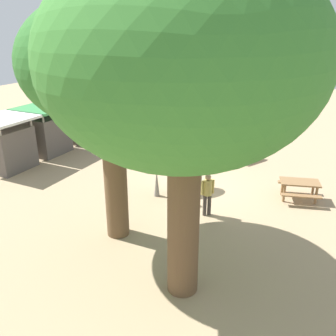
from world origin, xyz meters
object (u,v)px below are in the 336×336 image
at_px(picnic_table_near, 300,186).
at_px(person_handler, 208,192).
at_px(market_stall_blue, 78,122).
at_px(elephant, 181,168).
at_px(market_stall_white, 7,146).
at_px(picnic_table_far, 154,136).
at_px(market_stall_green, 46,132).
at_px(shade_tree_main, 109,64).
at_px(wooden_bench, 248,152).
at_px(shade_tree_secondary, 186,62).

bearing_deg(picnic_table_near, person_handler, 28.79).
xyz_separation_m(picnic_table_near, market_stall_blue, (2.54, 13.06, 0.55)).
distance_m(picnic_table_near, market_stall_blue, 13.32).
distance_m(elephant, market_stall_white, 8.59).
relative_size(picnic_table_far, market_stall_green, 0.67).
bearing_deg(market_stall_white, market_stall_blue, 0.00).
bearing_deg(market_stall_green, elephant, -98.57).
xyz_separation_m(picnic_table_near, market_stall_white, (-2.66, 13.06, 0.55)).
distance_m(elephant, picnic_table_far, 6.27).
bearing_deg(elephant, shade_tree_main, 30.71).
distance_m(shade_tree_main, wooden_bench, 10.32).
distance_m(person_handler, picnic_table_near, 4.02).
relative_size(picnic_table_far, market_stall_blue, 0.67).
bearing_deg(market_stall_blue, wooden_bench, -85.09).
xyz_separation_m(elephant, picnic_table_near, (1.34, -4.57, -0.45)).
bearing_deg(person_handler, wooden_bench, -42.33).
relative_size(person_handler, market_stall_blue, 0.64).
bearing_deg(elephant, person_handler, 86.97).
bearing_deg(picnic_table_near, elephant, 0.28).
distance_m(wooden_bench, market_stall_green, 10.71).
xyz_separation_m(picnic_table_near, market_stall_green, (-0.06, 13.06, 0.55)).
distance_m(shade_tree_secondary, market_stall_blue, 15.29).
bearing_deg(shade_tree_main, shade_tree_secondary, -117.17).
distance_m(wooden_bench, picnic_table_far, 5.53).
relative_size(elephant, picnic_table_far, 1.31).
bearing_deg(market_stall_white, elephant, -81.15).
bearing_deg(picnic_table_far, shade_tree_main, -60.76).
relative_size(person_handler, picnic_table_near, 0.88).
xyz_separation_m(person_handler, shade_tree_secondary, (-4.09, -0.84, 4.90)).
distance_m(shade_tree_main, picnic_table_near, 8.86).
bearing_deg(picnic_table_near, wooden_bench, -65.18).
height_order(person_handler, market_stall_blue, market_stall_blue).
relative_size(shade_tree_secondary, wooden_bench, 5.73).
relative_size(elephant, wooden_bench, 1.56).
bearing_deg(wooden_bench, picnic_table_far, -64.76).
bearing_deg(elephant, market_stall_green, -60.97).
distance_m(elephant, person_handler, 2.28).
distance_m(elephant, shade_tree_secondary, 7.79).
bearing_deg(market_stall_blue, picnic_table_far, -77.56).
height_order(picnic_table_far, market_stall_green, market_stall_green).
distance_m(shade_tree_secondary, picnic_table_far, 13.38).
bearing_deg(elephant, picnic_table_near, 143.95).
bearing_deg(shade_tree_secondary, wooden_bench, 5.26).
relative_size(picnic_table_near, market_stall_blue, 0.73).
xyz_separation_m(elephant, picnic_table_far, (4.89, 3.90, -0.45)).
distance_m(person_handler, market_stall_blue, 11.55).
relative_size(person_handler, wooden_bench, 1.13).
distance_m(wooden_bench, picnic_table_near, 4.51).
relative_size(picnic_table_near, picnic_table_far, 1.09).
xyz_separation_m(wooden_bench, picnic_table_far, (0.14, 5.52, 0.12)).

